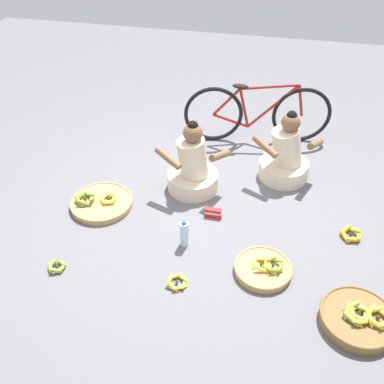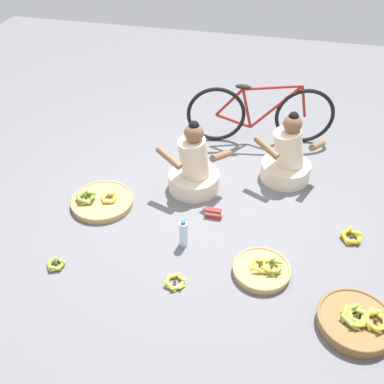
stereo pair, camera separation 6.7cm
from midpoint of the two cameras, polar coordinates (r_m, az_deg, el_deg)
The scene contains 12 objects.
ground_plane at distance 4.41m, azimuth 1.04°, elevation -1.99°, with size 10.00×10.00×0.00m, color slate.
vendor_woman_front at distance 4.50m, azimuth 0.67°, elevation 3.03°, with size 0.72×0.53×0.79m.
vendor_woman_behind at distance 4.76m, azimuth 12.45°, elevation 4.22°, with size 0.73×0.55×0.79m.
bicycle_leaning at distance 5.29m, azimuth 9.03°, elevation 9.76°, with size 1.68×0.38×0.73m.
banana_basket_mid_right at distance 3.65m, azimuth 20.70°, elevation -15.15°, with size 0.57×0.57×0.17m.
banana_basket_near_vendor at distance 4.50m, azimuth -11.02°, elevation -1.15°, with size 0.62×0.62×0.14m.
banana_basket_back_center at distance 3.82m, azimuth 9.39°, elevation -9.76°, with size 0.49×0.49×0.14m.
loose_bananas_mid_left at distance 4.31m, azimuth 20.13°, elevation -5.36°, with size 0.22×0.22×0.10m.
loose_bananas_near_bicycle at distance 3.71m, azimuth -1.63°, elevation -11.38°, with size 0.20×0.21×0.08m.
loose_bananas_front_right at distance 3.99m, azimuth -16.53°, elevation -8.84°, with size 0.18×0.18×0.08m.
water_bottle at distance 3.94m, azimuth -0.61°, elevation -5.35°, with size 0.08×0.08×0.28m.
packet_carton_stack at distance 4.28m, azimuth 3.24°, elevation -2.71°, with size 0.17×0.07×0.09m.
Camera 2 is at (0.74, -3.27, 2.86)m, focal length 41.80 mm.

